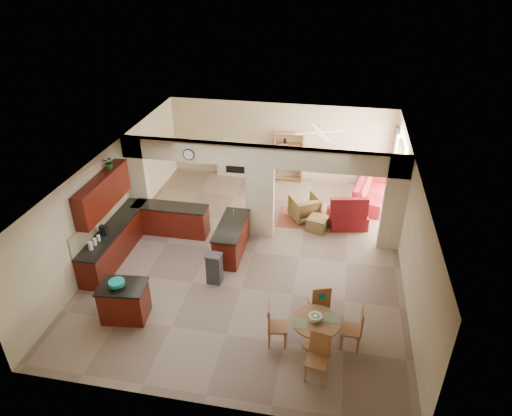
% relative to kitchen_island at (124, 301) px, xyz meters
% --- Properties ---
extents(floor, '(10.00, 10.00, 0.00)m').
position_rel_kitchen_island_xyz_m(floor, '(2.40, 3.07, -0.45)').
color(floor, '#856F5C').
rests_on(floor, ground).
extents(ceiling, '(10.00, 10.00, 0.00)m').
position_rel_kitchen_island_xyz_m(ceiling, '(2.40, 3.07, 2.35)').
color(ceiling, white).
rests_on(ceiling, wall_back).
extents(wall_back, '(8.00, 0.00, 8.00)m').
position_rel_kitchen_island_xyz_m(wall_back, '(2.40, 8.07, 0.95)').
color(wall_back, beige).
rests_on(wall_back, floor).
extents(wall_front, '(8.00, 0.00, 8.00)m').
position_rel_kitchen_island_xyz_m(wall_front, '(2.40, -1.93, 0.95)').
color(wall_front, beige).
rests_on(wall_front, floor).
extents(wall_left, '(0.00, 10.00, 10.00)m').
position_rel_kitchen_island_xyz_m(wall_left, '(-1.60, 3.07, 0.95)').
color(wall_left, beige).
rests_on(wall_left, floor).
extents(wall_right, '(0.00, 10.00, 10.00)m').
position_rel_kitchen_island_xyz_m(wall_right, '(6.40, 3.07, 0.95)').
color(wall_right, beige).
rests_on(wall_right, floor).
extents(partition_left_pier, '(0.60, 0.25, 2.80)m').
position_rel_kitchen_island_xyz_m(partition_left_pier, '(-1.30, 4.07, 0.95)').
color(partition_left_pier, beige).
rests_on(partition_left_pier, floor).
extents(partition_center_pier, '(0.80, 0.25, 2.20)m').
position_rel_kitchen_island_xyz_m(partition_center_pier, '(2.40, 4.07, 0.65)').
color(partition_center_pier, beige).
rests_on(partition_center_pier, floor).
extents(partition_right_pier, '(0.60, 0.25, 2.80)m').
position_rel_kitchen_island_xyz_m(partition_right_pier, '(6.10, 4.07, 0.95)').
color(partition_right_pier, beige).
rests_on(partition_right_pier, floor).
extents(partition_header, '(8.00, 0.25, 0.60)m').
position_rel_kitchen_island_xyz_m(partition_header, '(2.40, 4.07, 2.05)').
color(partition_header, beige).
rests_on(partition_header, partition_center_pier).
extents(kitchen_counter, '(2.52, 3.29, 1.48)m').
position_rel_kitchen_island_xyz_m(kitchen_counter, '(-0.86, 2.82, 0.01)').
color(kitchen_counter, '#3D1007').
rests_on(kitchen_counter, floor).
extents(upper_cabinets, '(0.35, 2.40, 0.90)m').
position_rel_kitchen_island_xyz_m(upper_cabinets, '(-1.42, 2.27, 1.47)').
color(upper_cabinets, '#3D1007').
rests_on(upper_cabinets, wall_left).
extents(peninsula, '(0.70, 1.85, 0.91)m').
position_rel_kitchen_island_xyz_m(peninsula, '(1.80, 2.96, 0.00)').
color(peninsula, '#3D1007').
rests_on(peninsula, floor).
extents(wall_clock, '(0.34, 0.03, 0.34)m').
position_rel_kitchen_island_xyz_m(wall_clock, '(0.40, 3.92, 2.00)').
color(wall_clock, '#452117').
rests_on(wall_clock, partition_header).
extents(rug, '(1.60, 1.30, 0.01)m').
position_rel_kitchen_island_xyz_m(rug, '(3.60, 5.17, -0.45)').
color(rug, '#974736').
rests_on(rug, floor).
extents(fireplace, '(1.60, 0.35, 1.20)m').
position_rel_kitchen_island_xyz_m(fireplace, '(0.80, 7.90, 0.16)').
color(fireplace, beige).
rests_on(fireplace, floor).
extents(shelving_unit, '(1.00, 0.32, 1.80)m').
position_rel_kitchen_island_xyz_m(shelving_unit, '(2.75, 7.89, 0.45)').
color(shelving_unit, brown).
rests_on(shelving_unit, floor).
extents(window_a, '(0.02, 0.90, 1.90)m').
position_rel_kitchen_island_xyz_m(window_a, '(6.37, 5.37, 0.75)').
color(window_a, white).
rests_on(window_a, wall_right).
extents(window_b, '(0.02, 0.90, 1.90)m').
position_rel_kitchen_island_xyz_m(window_b, '(6.37, 7.07, 0.75)').
color(window_b, white).
rests_on(window_b, wall_right).
extents(glazed_door, '(0.02, 0.70, 2.10)m').
position_rel_kitchen_island_xyz_m(glazed_door, '(6.37, 6.22, 0.60)').
color(glazed_door, white).
rests_on(glazed_door, wall_right).
extents(drape_a_left, '(0.10, 0.28, 2.30)m').
position_rel_kitchen_island_xyz_m(drape_a_left, '(6.33, 4.77, 0.75)').
color(drape_a_left, '#431F1B').
rests_on(drape_a_left, wall_right).
extents(drape_a_right, '(0.10, 0.28, 2.30)m').
position_rel_kitchen_island_xyz_m(drape_a_right, '(6.33, 5.97, 0.75)').
color(drape_a_right, '#431F1B').
rests_on(drape_a_right, wall_right).
extents(drape_b_left, '(0.10, 0.28, 2.30)m').
position_rel_kitchen_island_xyz_m(drape_b_left, '(6.33, 6.47, 0.75)').
color(drape_b_left, '#431F1B').
rests_on(drape_b_left, wall_right).
extents(drape_b_right, '(0.10, 0.28, 2.30)m').
position_rel_kitchen_island_xyz_m(drape_b_right, '(6.33, 7.67, 0.75)').
color(drape_b_right, '#431F1B').
rests_on(drape_b_right, wall_right).
extents(ceiling_fan, '(1.00, 1.00, 0.10)m').
position_rel_kitchen_island_xyz_m(ceiling_fan, '(3.90, 6.07, 2.11)').
color(ceiling_fan, white).
rests_on(ceiling_fan, ceiling).
extents(kitchen_island, '(1.12, 0.85, 0.90)m').
position_rel_kitchen_island_xyz_m(kitchen_island, '(0.00, 0.00, 0.00)').
color(kitchen_island, '#3D1007').
rests_on(kitchen_island, floor).
extents(teal_bowl, '(0.35, 0.35, 0.17)m').
position_rel_kitchen_island_xyz_m(teal_bowl, '(-0.07, -0.06, 0.53)').
color(teal_bowl, teal).
rests_on(teal_bowl, kitchen_island).
extents(trash_can, '(0.37, 0.32, 0.76)m').
position_rel_kitchen_island_xyz_m(trash_can, '(1.67, 1.62, -0.07)').
color(trash_can, '#303032').
rests_on(trash_can, floor).
extents(dining_table, '(1.02, 1.02, 0.69)m').
position_rel_kitchen_island_xyz_m(dining_table, '(4.33, -0.07, 0.02)').
color(dining_table, brown).
rests_on(dining_table, floor).
extents(fruit_bowl, '(0.28, 0.28, 0.15)m').
position_rel_kitchen_island_xyz_m(fruit_bowl, '(4.30, -0.07, 0.31)').
color(fruit_bowl, '#58AD25').
rests_on(fruit_bowl, dining_table).
extents(sofa, '(2.60, 1.43, 0.72)m').
position_rel_kitchen_island_xyz_m(sofa, '(5.70, 6.77, -0.10)').
color(sofa, maroon).
rests_on(sofa, floor).
extents(chaise, '(1.28, 1.12, 0.45)m').
position_rel_kitchen_island_xyz_m(chaise, '(4.94, 5.05, -0.23)').
color(chaise, maroon).
rests_on(chaise, floor).
extents(armchair, '(1.12, 1.13, 0.76)m').
position_rel_kitchen_island_xyz_m(armchair, '(3.60, 5.20, -0.08)').
color(armchair, maroon).
rests_on(armchair, floor).
extents(ottoman, '(0.69, 0.69, 0.41)m').
position_rel_kitchen_island_xyz_m(ottoman, '(4.06, 4.62, -0.25)').
color(ottoman, maroon).
rests_on(ottoman, floor).
extents(plant, '(0.33, 0.29, 0.34)m').
position_rel_kitchen_island_xyz_m(plant, '(-1.42, 2.84, 2.09)').
color(plant, '#1C4512').
rests_on(plant, upper_cabinets).
extents(chair_north, '(0.53, 0.53, 1.02)m').
position_rel_kitchen_island_xyz_m(chair_north, '(4.36, 0.68, 0.10)').
color(chair_north, brown).
rests_on(chair_north, floor).
extents(chair_east, '(0.43, 0.42, 1.02)m').
position_rel_kitchen_island_xyz_m(chair_east, '(5.15, 0.05, 0.10)').
color(chair_east, brown).
rests_on(chair_east, floor).
extents(chair_south, '(0.49, 0.49, 1.02)m').
position_rel_kitchen_island_xyz_m(chair_south, '(4.44, -0.84, 0.10)').
color(chair_south, brown).
rests_on(chair_south, floor).
extents(chair_west, '(0.48, 0.48, 1.02)m').
position_rel_kitchen_island_xyz_m(chair_west, '(3.45, -0.16, 0.10)').
color(chair_west, brown).
rests_on(chair_west, floor).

